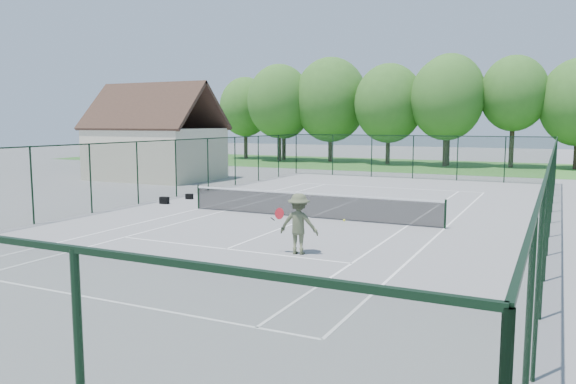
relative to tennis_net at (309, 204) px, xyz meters
The scene contains 10 objects.
ground 0.58m from the tennis_net, ahead, with size 140.00×140.00×0.00m, color gray.
grass_far 30.01m from the tennis_net, 90.00° to the left, with size 80.00×16.00×0.01m, color #3D7F2F.
court_lines 0.57m from the tennis_net, ahead, with size 11.05×23.85×0.01m.
tennis_net is the anchor object (origin of this frame).
fence_enclosure 0.98m from the tennis_net, ahead, with size 18.05×36.05×3.02m.
utility_building 19.04m from the tennis_net, 147.99° to the left, with size 8.60×6.27×6.63m.
tree_line_far 30.48m from the tennis_net, 90.00° to the left, with size 39.40×6.40×9.70m.
sports_bag_a 7.93m from the tennis_net, behind, with size 0.43×0.26×0.34m, color black.
sports_bag_b 8.21m from the tennis_net, 162.30° to the left, with size 0.36×0.22×0.28m, color black.
tennis_player 6.40m from the tennis_net, 69.07° to the right, with size 2.18×0.85×1.83m.
Camera 1 is at (9.19, -20.95, 3.93)m, focal length 35.00 mm.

